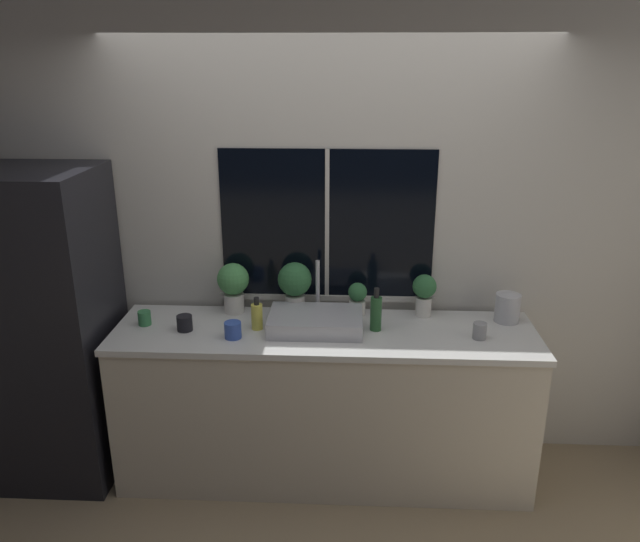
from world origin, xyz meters
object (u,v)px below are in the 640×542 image
object	(u,v)px
potted_plant_far_left	(233,284)
kettle	(508,307)
soap_bottle	(257,316)
mug_black	(185,323)
potted_plant_center_left	(295,283)
mug_blue	(233,330)
potted_plant_center_right	(357,298)
mug_grey	(480,331)
potted_plant_far_right	(424,292)
refrigerator	(42,329)
bottle_tall	(376,313)
mug_green	(145,318)
sink	(316,321)

from	to	relation	value
potted_plant_far_left	kettle	bearing A→B (deg)	-2.11
soap_bottle	mug_black	distance (m)	0.40
potted_plant_center_left	mug_blue	world-z (taller)	potted_plant_center_left
potted_plant_center_right	mug_grey	world-z (taller)	potted_plant_center_right
soap_bottle	mug_grey	world-z (taller)	soap_bottle
soap_bottle	kettle	bearing A→B (deg)	7.03
potted_plant_center_left	mug_blue	size ratio (longest dim) A/B	3.42
potted_plant_far_right	mug_grey	world-z (taller)	potted_plant_far_right
refrigerator	bottle_tall	distance (m)	1.90
refrigerator	mug_green	world-z (taller)	refrigerator
sink	mug_black	world-z (taller)	sink
sink	soap_bottle	bearing A→B (deg)	-176.77
refrigerator	kettle	xyz separation A→B (m)	(2.65, 0.19, 0.11)
potted_plant_far_right	soap_bottle	size ratio (longest dim) A/B	1.35
mug_grey	potted_plant_center_right	bearing A→B (deg)	155.37
bottle_tall	mug_grey	size ratio (longest dim) A/B	2.73
potted_plant_center_left	potted_plant_far_left	bearing A→B (deg)	-180.00
mug_blue	potted_plant_center_left	bearing A→B (deg)	49.28
refrigerator	potted_plant_far_left	distance (m)	1.11
bottle_tall	kettle	size ratio (longest dim) A/B	1.35
mug_green	mug_grey	bearing A→B (deg)	-2.78
mug_blue	mug_green	bearing A→B (deg)	164.69
refrigerator	potted_plant_far_right	bearing A→B (deg)	6.47
potted_plant_center_right	kettle	distance (m)	0.86
potted_plant_center_left	kettle	size ratio (longest dim) A/B	1.71
refrigerator	bottle_tall	world-z (taller)	refrigerator
sink	potted_plant_far_right	world-z (taller)	sink
sink	mug_grey	distance (m)	0.90
refrigerator	kettle	world-z (taller)	refrigerator
potted_plant_far_left	mug_black	world-z (taller)	potted_plant_far_left
bottle_tall	soap_bottle	bearing A→B (deg)	-178.42
mug_blue	mug_grey	size ratio (longest dim) A/B	1.01
potted_plant_far_right	mug_blue	xyz separation A→B (m)	(-1.06, -0.36, -0.11)
potted_plant_center_left	sink	bearing A→B (deg)	-57.93
mug_blue	mug_black	bearing A→B (deg)	164.01
soap_bottle	mug_blue	size ratio (longest dim) A/B	2.04
potted_plant_far_right	bottle_tall	distance (m)	0.36
mug_green	kettle	world-z (taller)	kettle
soap_bottle	bottle_tall	bearing A→B (deg)	1.58
potted_plant_center_left	kettle	bearing A→B (deg)	-2.74
bottle_tall	mug_blue	xyz separation A→B (m)	(-0.78, -0.14, -0.06)
potted_plant_far_right	refrigerator	bearing A→B (deg)	-173.53
potted_plant_far_right	mug_black	world-z (taller)	potted_plant_far_right
refrigerator	kettle	bearing A→B (deg)	4.07
sink	soap_bottle	distance (m)	0.33
potted_plant_far_left	refrigerator	bearing A→B (deg)	-166.89
potted_plant_center_right	potted_plant_far_right	world-z (taller)	potted_plant_far_right
mug_grey	kettle	distance (m)	0.32
potted_plant_center_left	mug_grey	size ratio (longest dim) A/B	3.44
bottle_tall	mug_green	size ratio (longest dim) A/B	3.05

